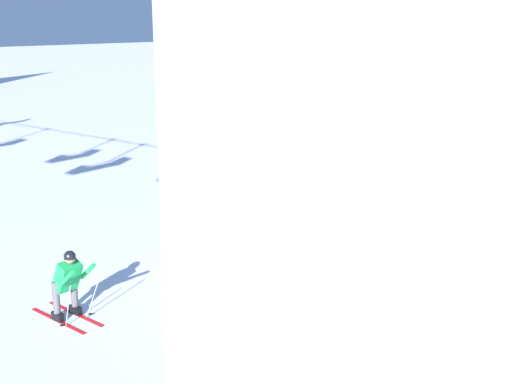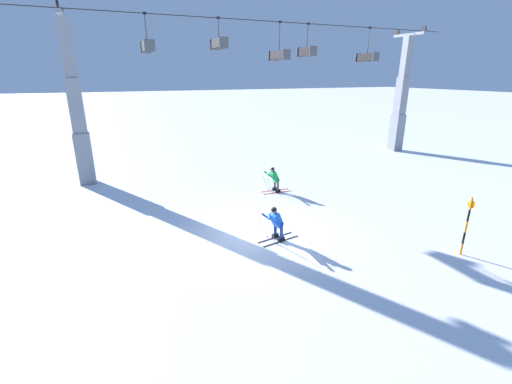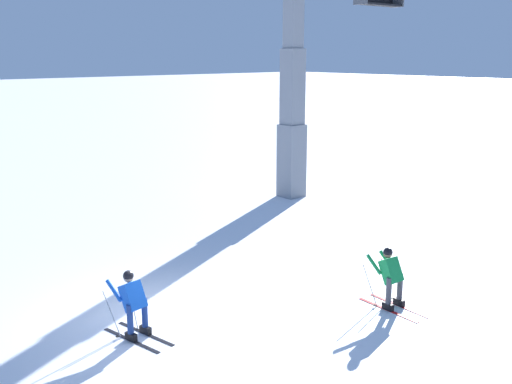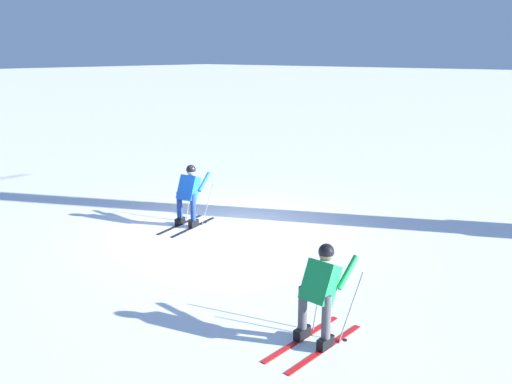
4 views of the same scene
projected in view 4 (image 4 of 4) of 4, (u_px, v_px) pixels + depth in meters
ground_plane at (231, 229)px, 12.63m from camera, size 260.00×260.00×0.00m
skier_carving_main at (189, 192)px, 12.79m from camera, size 1.77×0.87×1.54m
skier_distant_uphill at (320, 288)px, 7.58m from camera, size 1.73×0.72×1.54m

